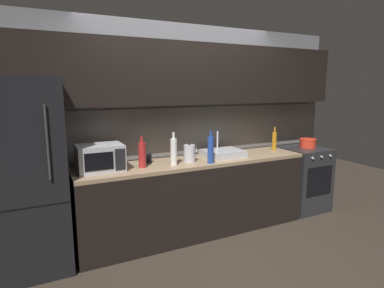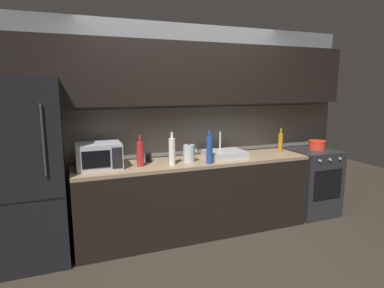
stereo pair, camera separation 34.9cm
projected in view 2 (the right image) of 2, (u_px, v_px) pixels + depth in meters
ground_plane at (230, 270)px, 3.10m from camera, size 10.00×10.00×0.00m
back_wall at (187, 104)px, 3.93m from camera, size 4.53×0.44×2.50m
counter_run at (196, 197)px, 3.85m from camera, size 2.79×0.60×0.90m
refrigerator at (28, 173)px, 3.14m from camera, size 0.68×0.69×1.84m
oven_range at (311, 182)px, 4.46m from camera, size 0.60×0.62×0.90m
microwave at (99, 156)px, 3.37m from camera, size 0.46×0.35×0.27m
sink_basin at (225, 154)px, 3.93m from camera, size 0.48×0.38×0.30m
kettle at (189, 153)px, 3.67m from camera, size 0.17×0.13×0.22m
wine_bottle_red at (140, 154)px, 3.46m from camera, size 0.08×0.08×0.34m
wine_bottle_blue at (210, 150)px, 3.57m from camera, size 0.07×0.07×0.37m
wine_bottle_white at (172, 151)px, 3.53m from camera, size 0.07×0.07×0.37m
wine_bottle_amber at (280, 142)px, 4.24m from camera, size 0.06×0.06×0.32m
mug_dark at (148, 157)px, 3.68m from camera, size 0.07×0.07×0.11m
cooking_pot at (317, 145)px, 4.39m from camera, size 0.23×0.23×0.13m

